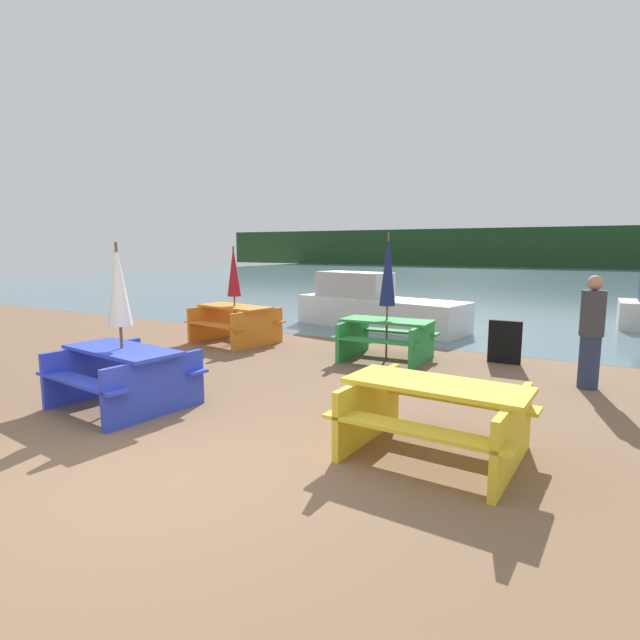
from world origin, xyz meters
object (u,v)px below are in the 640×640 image
at_px(picnic_table_blue, 123,371).
at_px(picnic_table_green, 387,335).
at_px(boat, 374,307).
at_px(signboard, 505,342).
at_px(person, 591,332).
at_px(umbrella_navy, 388,270).
at_px(picnic_table_orange, 235,320).
at_px(picnic_table_yellow, 435,411).
at_px(umbrella_white, 118,285).
at_px(umbrella_crimson, 234,272).

distance_m(picnic_table_blue, picnic_table_green, 4.57).
bearing_deg(picnic_table_blue, boat, 88.09).
bearing_deg(signboard, person, -38.21).
distance_m(umbrella_navy, boat, 3.80).
bearing_deg(picnic_table_orange, picnic_table_blue, -69.61).
bearing_deg(signboard, picnic_table_yellow, -89.03).
bearing_deg(signboard, boat, 144.36).
distance_m(picnic_table_blue, picnic_table_orange, 4.37).
bearing_deg(umbrella_white, picnic_table_blue, -90.00).
xyz_separation_m(picnic_table_blue, picnic_table_green, (1.89, 4.16, -0.02)).
xyz_separation_m(picnic_table_blue, umbrella_white, (0.00, 0.00, 1.09)).
relative_size(picnic_table_orange, person, 1.17).
xyz_separation_m(picnic_table_blue, picnic_table_orange, (-1.52, 4.10, 0.02)).
bearing_deg(person, picnic_table_blue, -143.11).
height_order(umbrella_crimson, person, umbrella_crimson).
distance_m(umbrella_white, umbrella_navy, 4.57).
bearing_deg(picnic_table_blue, picnic_table_orange, 110.39).
bearing_deg(person, signboard, 141.79).
relative_size(picnic_table_green, umbrella_navy, 0.72).
xyz_separation_m(picnic_table_blue, picnic_table_yellow, (3.87, 0.46, -0.01)).
bearing_deg(picnic_table_blue, umbrella_white, 90.00).
relative_size(picnic_table_green, boat, 0.36).
xyz_separation_m(umbrella_crimson, signboard, (5.32, 0.78, -1.12)).
distance_m(umbrella_white, person, 6.43).
bearing_deg(picnic_table_blue, picnic_table_green, 65.65).
xyz_separation_m(picnic_table_yellow, umbrella_navy, (-1.99, 3.70, 1.17)).
distance_m(picnic_table_blue, boat, 7.42).
distance_m(picnic_table_blue, signboard, 6.18).
relative_size(picnic_table_orange, umbrella_white, 0.91).
bearing_deg(umbrella_navy, person, -5.81).
relative_size(picnic_table_blue, picnic_table_orange, 0.95).
height_order(picnic_table_green, person, person).
bearing_deg(umbrella_navy, picnic_table_blue, -114.35).
bearing_deg(picnic_table_yellow, umbrella_navy, 118.22).
height_order(umbrella_navy, person, umbrella_navy).
relative_size(picnic_table_yellow, picnic_table_orange, 0.95).
bearing_deg(person, umbrella_white, -143.11).
xyz_separation_m(picnic_table_blue, umbrella_crimson, (-1.52, 4.10, 1.04)).
height_order(person, signboard, person).
bearing_deg(person, picnic_table_green, 174.19).
height_order(picnic_table_blue, person, person).
relative_size(umbrella_white, boat, 0.45).
distance_m(picnic_table_green, person, 3.27).
relative_size(umbrella_white, signboard, 2.76).
height_order(picnic_table_orange, umbrella_white, umbrella_white).
height_order(picnic_table_blue, umbrella_navy, umbrella_navy).
height_order(picnic_table_green, signboard, signboard).
bearing_deg(umbrella_crimson, umbrella_navy, 1.15).
relative_size(umbrella_white, umbrella_navy, 0.91).
relative_size(picnic_table_blue, umbrella_white, 0.86).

